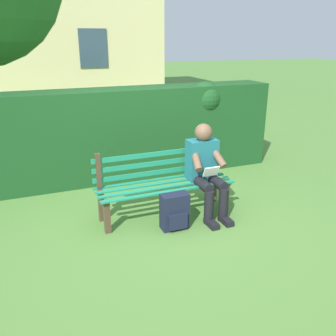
# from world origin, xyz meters

# --- Properties ---
(ground) EXTENTS (60.00, 60.00, 0.00)m
(ground) POSITION_xyz_m (0.00, 0.00, 0.00)
(ground) COLOR #517F38
(park_bench) EXTENTS (1.73, 0.48, 0.86)m
(park_bench) POSITION_xyz_m (0.00, -0.07, 0.44)
(park_bench) COLOR #4C3828
(park_bench) RESTS_ON ground
(person_seated) EXTENTS (0.44, 0.73, 1.16)m
(person_seated) POSITION_xyz_m (-0.52, 0.10, 0.61)
(person_seated) COLOR #1E6672
(person_seated) RESTS_ON ground
(hedge_backdrop) EXTENTS (5.52, 0.67, 1.49)m
(hedge_backdrop) POSITION_xyz_m (0.34, -1.56, 0.74)
(hedge_backdrop) COLOR #19471E
(hedge_backdrop) RESTS_ON ground
(building_facade) EXTENTS (9.88, 3.15, 6.60)m
(building_facade) POSITION_xyz_m (1.69, -9.89, 3.30)
(building_facade) COLOR beige
(building_facade) RESTS_ON ground
(backpack) EXTENTS (0.33, 0.24, 0.44)m
(backpack) POSITION_xyz_m (0.02, 0.36, 0.21)
(backpack) COLOR #191E33
(backpack) RESTS_ON ground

